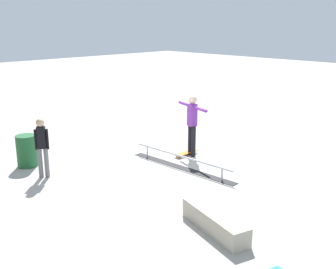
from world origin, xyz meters
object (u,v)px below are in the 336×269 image
(skater_main, at_px, (192,121))
(trash_bin, at_px, (27,151))
(grind_rail, at_px, (182,163))
(skateboard_main, at_px, (186,153))
(skate_ledge, at_px, (215,222))
(bystander_black_shirt, at_px, (42,145))

(skater_main, bearing_deg, trash_bin, 72.92)
(grind_rail, relative_size, skater_main, 1.95)
(skater_main, xyz_separation_m, skateboard_main, (0.12, 0.10, -0.93))
(skate_ledge, xyz_separation_m, trash_bin, (5.64, 0.78, 0.24))
(bystander_black_shirt, distance_m, trash_bin, 1.12)
(skater_main, bearing_deg, bystander_black_shirt, 85.96)
(skateboard_main, height_order, bystander_black_shirt, bystander_black_shirt)
(skateboard_main, xyz_separation_m, trash_bin, (2.32, 3.61, 0.35))
(grind_rail, xyz_separation_m, skateboard_main, (0.63, -0.84, -0.07))
(grind_rail, relative_size, trash_bin, 4.02)
(skate_ledge, distance_m, skater_main, 4.42)
(skate_ledge, height_order, trash_bin, trash_bin)
(skate_ledge, xyz_separation_m, bystander_black_shirt, (4.61, 0.87, 0.65))
(skate_ledge, height_order, skater_main, skater_main)
(skateboard_main, bearing_deg, trash_bin, 147.54)
(grind_rail, xyz_separation_m, trash_bin, (2.94, 2.77, 0.27))
(grind_rail, bearing_deg, skateboard_main, -55.37)
(skate_ledge, distance_m, skateboard_main, 4.37)
(skate_ledge, xyz_separation_m, skater_main, (3.21, -2.92, 0.82))
(bystander_black_shirt, bearing_deg, skater_main, -165.35)
(skate_ledge, distance_m, trash_bin, 5.70)
(skate_ledge, bearing_deg, skater_main, -42.35)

